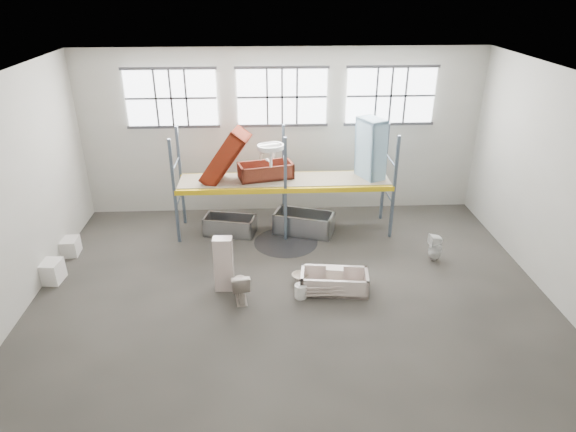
{
  "coord_description": "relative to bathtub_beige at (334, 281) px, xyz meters",
  "views": [
    {
      "loc": [
        -0.56,
        -9.63,
        6.77
      ],
      "look_at": [
        0.0,
        1.5,
        1.4
      ],
      "focal_mm": 31.12,
      "sensor_mm": 36.0,
      "label": 1
    }
  ],
  "objects": [
    {
      "name": "toilet_white",
      "position": [
        2.83,
        1.26,
        0.14
      ],
      "size": [
        0.37,
        0.36,
        0.74
      ],
      "primitive_type": "imported",
      "rotation": [
        0.0,
        0.0,
        -1.47
      ],
      "color": "white",
      "rests_on": "floor"
    },
    {
      "name": "cistern_spare",
      "position": [
        0.03,
        0.19,
        0.05
      ],
      "size": [
        0.44,
        0.26,
        0.39
      ],
      "primitive_type": "cube",
      "rotation": [
        0.0,
        0.0,
        -0.16
      ],
      "color": "beige",
      "rests_on": "bathtub_beige"
    },
    {
      "name": "steel_tub_right",
      "position": [
        -0.49,
        3.0,
        0.07
      ],
      "size": [
        1.84,
        1.28,
        0.61
      ],
      "primitive_type": null,
      "rotation": [
        0.0,
        0.0,
        -0.33
      ],
      "color": "#B1B4B8",
      "rests_on": "floor"
    },
    {
      "name": "blue_tub_upright",
      "position": [
        1.38,
        3.27,
        2.16
      ],
      "size": [
        0.85,
        0.99,
        1.8
      ],
      "primitive_type": null,
      "rotation": [
        0.0,
        1.54,
        0.41
      ],
      "color": "#8CB9D6",
      "rests_on": "shelf_deck"
    },
    {
      "name": "ceiling",
      "position": [
        -1.04,
        -0.29,
        4.82
      ],
      "size": [
        12.0,
        10.0,
        0.1
      ],
      "primitive_type": "cube",
      "color": "silver",
      "rests_on": "ground"
    },
    {
      "name": "rack_upright_mb",
      "position": [
        -1.04,
        3.81,
        1.27
      ],
      "size": [
        0.08,
        0.08,
        3.0
      ],
      "primitive_type": "cube",
      "color": "slate",
      "rests_on": "floor"
    },
    {
      "name": "cistern_tall",
      "position": [
        -2.6,
        0.18,
        0.45
      ],
      "size": [
        0.45,
        0.3,
        1.37
      ],
      "primitive_type": "cube",
      "rotation": [
        0.0,
        0.0,
        -0.03
      ],
      "color": "beige",
      "rests_on": "floor"
    },
    {
      "name": "wet_patch",
      "position": [
        -1.04,
        2.41,
        -0.23
      ],
      "size": [
        1.8,
        1.8,
        0.0
      ],
      "primitive_type": "cylinder",
      "color": "black",
      "rests_on": "floor"
    },
    {
      "name": "rust_tub_tilted",
      "position": [
        -2.66,
        3.11,
        2.06
      ],
      "size": [
        1.52,
        1.08,
        1.69
      ],
      "primitive_type": null,
      "rotation": [
        0.0,
        -0.96,
        -0.21
      ],
      "color": "maroon",
      "rests_on": "shelf_deck"
    },
    {
      "name": "bathtub_beige",
      "position": [
        0.0,
        0.0,
        0.0
      ],
      "size": [
        1.67,
        0.93,
        0.47
      ],
      "primitive_type": null,
      "rotation": [
        0.0,
        0.0,
        -0.12
      ],
      "color": "beige",
      "rests_on": "floor"
    },
    {
      "name": "shelf_deck",
      "position": [
        -1.04,
        3.21,
        1.35
      ],
      "size": [
        5.9,
        1.1,
        0.03
      ],
      "primitive_type": "cube",
      "color": "gray",
      "rests_on": "floor"
    },
    {
      "name": "rust_tub_flat",
      "position": [
        -1.57,
        3.34,
        1.59
      ],
      "size": [
        1.63,
        1.04,
        0.42
      ],
      "primitive_type": null,
      "rotation": [
        0.0,
        0.0,
        0.24
      ],
      "color": "maroon",
      "rests_on": "shelf_deck"
    },
    {
      "name": "rack_beam_back",
      "position": [
        -1.04,
        3.81,
        1.27
      ],
      "size": [
        6.0,
        0.1,
        0.14
      ],
      "primitive_type": "cube",
      "color": "yellow",
      "rests_on": "floor"
    },
    {
      "name": "carton_far",
      "position": [
        -6.91,
        2.05,
        -0.01
      ],
      "size": [
        0.57,
        0.57,
        0.45
      ],
      "primitive_type": "cube",
      "rotation": [
        0.0,
        0.0,
        0.06
      ],
      "color": "silver",
      "rests_on": "floor"
    },
    {
      "name": "bucket",
      "position": [
        -0.82,
        -0.27,
        -0.07
      ],
      "size": [
        0.35,
        0.35,
        0.33
      ],
      "primitive_type": "cylinder",
      "rotation": [
        0.0,
        0.0,
        0.26
      ],
      "color": "silver",
      "rests_on": "floor"
    },
    {
      "name": "rack_upright_ma",
      "position": [
        -1.04,
        2.61,
        1.27
      ],
      "size": [
        0.08,
        0.08,
        3.0
      ],
      "primitive_type": "cube",
      "color": "slate",
      "rests_on": "floor"
    },
    {
      "name": "rack_upright_ra",
      "position": [
        1.96,
        2.61,
        1.27
      ],
      "size": [
        0.08,
        0.08,
        3.0
      ],
      "primitive_type": "cube",
      "color": "slate",
      "rests_on": "floor"
    },
    {
      "name": "sink_in_tub",
      "position": [
        -0.79,
        0.38,
        -0.07
      ],
      "size": [
        0.51,
        0.51,
        0.14
      ],
      "primitive_type": "imported",
      "rotation": [
        0.0,
        0.0,
        0.28
      ],
      "color": "beige",
      "rests_on": "bathtub_beige"
    },
    {
      "name": "rack_upright_lb",
      "position": [
        -4.04,
        3.81,
        1.27
      ],
      "size": [
        0.08,
        0.08,
        3.0
      ],
      "primitive_type": "cube",
      "color": "slate",
      "rests_on": "floor"
    },
    {
      "name": "floor",
      "position": [
        -1.04,
        -0.29,
        -0.28
      ],
      "size": [
        12.0,
        10.0,
        0.1
      ],
      "primitive_type": "cube",
      "color": "#4D4942",
      "rests_on": "ground"
    },
    {
      "name": "carton_near",
      "position": [
        -6.93,
        0.74,
        0.04
      ],
      "size": [
        0.67,
        0.59,
        0.54
      ],
      "primitive_type": "cube",
      "rotation": [
        0.0,
        0.0,
        -0.09
      ],
      "color": "white",
      "rests_on": "floor"
    },
    {
      "name": "toilet_beige",
      "position": [
        -2.21,
        -0.29,
        0.15
      ],
      "size": [
        0.52,
        0.8,
        0.77
      ],
      "primitive_type": "imported",
      "rotation": [
        0.0,
        0.0,
        3.27
      ],
      "color": "beige",
      "rests_on": "floor"
    },
    {
      "name": "window_left",
      "position": [
        -4.24,
        4.65,
        3.37
      ],
      "size": [
        2.6,
        0.04,
        1.6
      ],
      "primitive_type": "cube",
      "color": "white",
      "rests_on": "wall_back"
    },
    {
      "name": "rack_upright_rb",
      "position": [
        1.96,
        3.81,
        1.27
      ],
      "size": [
        0.08,
        0.08,
        3.0
      ],
      "primitive_type": "cube",
      "color": "slate",
      "rests_on": "floor"
    },
    {
      "name": "steel_tub_left",
      "position": [
        -2.64,
        3.03,
        0.03
      ],
      "size": [
        1.55,
        0.96,
        0.53
      ],
      "primitive_type": null,
      "rotation": [
        0.0,
        0.0,
        -0.21
      ],
      "color": "#A6A8AD",
      "rests_on": "floor"
    },
    {
      "name": "rack_beam_front",
      "position": [
        -1.04,
        2.61,
        1.27
      ],
      "size": [
        6.0,
        0.1,
        0.14
      ],
      "primitive_type": "cube",
      "color": "yellow",
      "rests_on": "floor"
    },
    {
      "name": "window_mid",
      "position": [
        -1.04,
        4.65,
        3.37
      ],
      "size": [
        2.6,
        0.04,
        1.6
      ],
      "primitive_type": "cube",
      "color": "white",
      "rests_on": "wall_back"
    },
    {
      "name": "sink_on_shelf",
      "position": [
        -1.42,
        2.95,
        1.86
      ],
      "size": [
        0.9,
        0.81,
        0.65
      ],
      "primitive_type": "imported",
      "rotation": [
        0.0,
        0.0,
        0.41
      ],
      "color": "white",
      "rests_on": "rust_tub_flat"
    },
    {
      "name": "wall_right",
      "position": [
        5.01,
        -0.29,
        2.27
      ],
      "size": [
        0.1,
        10.0,
        5.0
      ],
      "primitive_type": "cube",
      "color": "#AAA99F",
      "rests_on": "ground"
    },
    {
      "name": "wall_front",
      "position": [
        -1.04,
        -5.34,
        2.27
      ],
      "size": [
        12.0,
        0.1,
        5.0
      ],
      "primitive_type": "cube",
      "color": "beige",
      "rests_on": "ground"
    },
    {
      "name": "rack_upright_la",
      "position": [
        -4.04,
        2.61,
        1.27
      ],
      "size": [
        0.08,
        0.08,
        3.0
      ],
      "primitive_type": "cube",
      "color": "slate",
      "rests_on": "floor"
    },
    {
      "name": "wall_back",
      "position": [
        -1.04,
        4.76,
        2.27
      ],
      "size": [
        12.0,
        0.1,
        5.0
      ],
      "primitive_type": "cube",
      "color": "#B1B0A4",
      "rests_on": "ground"
    },
    {
      "name": "window_right",
      "position": [
        2.16,
        4.65,
        3.37
      ],
      "size": [
        2.6,
        0.04,
        1.6
      ],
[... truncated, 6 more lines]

